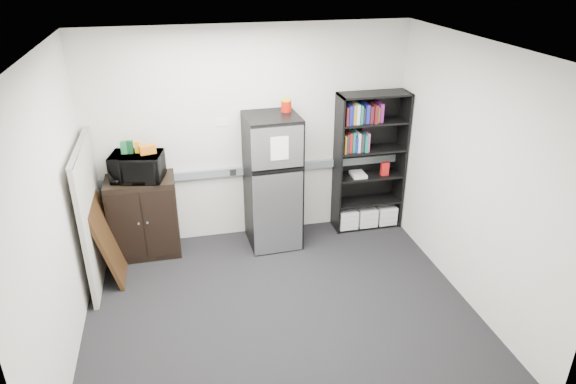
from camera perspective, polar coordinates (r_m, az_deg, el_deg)
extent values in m
plane|color=black|center=(5.57, -0.81, -12.96)|extent=(4.00, 4.00, 0.00)
cube|color=silver|center=(6.44, -4.17, 6.25)|extent=(4.00, 0.02, 2.70)
cube|color=silver|center=(5.58, 19.64, 1.68)|extent=(0.02, 3.50, 2.70)
cube|color=silver|center=(4.89, -24.51, -2.55)|extent=(0.02, 3.50, 2.70)
cube|color=white|center=(4.43, -1.03, 15.61)|extent=(4.00, 3.50, 0.02)
cube|color=slate|center=(6.58, -4.01, 2.46)|extent=(3.92, 0.05, 0.10)
cube|color=white|center=(6.34, -7.37, 7.68)|extent=(0.14, 0.00, 0.10)
cube|color=black|center=(6.66, 5.53, 2.95)|extent=(0.02, 0.34, 1.85)
cube|color=black|center=(6.97, 12.40, 3.50)|extent=(0.02, 0.34, 1.85)
cube|color=black|center=(6.95, 8.56, 3.73)|extent=(0.90, 0.02, 1.85)
cube|color=black|center=(6.52, 9.59, 10.68)|extent=(0.90, 0.34, 0.02)
cube|color=black|center=(7.19, 8.56, -3.46)|extent=(0.85, 0.32, 0.03)
cube|color=black|center=(7.03, 8.74, -0.96)|extent=(0.85, 0.32, 0.03)
cube|color=black|center=(6.88, 8.94, 1.81)|extent=(0.85, 0.32, 0.02)
cube|color=black|center=(6.74, 9.15, 4.69)|extent=(0.85, 0.32, 0.02)
cube|color=black|center=(6.62, 9.37, 7.69)|extent=(0.85, 0.32, 0.02)
cube|color=silver|center=(7.03, 6.48, -2.78)|extent=(0.25, 0.30, 0.25)
cube|color=silver|center=(7.12, 8.62, -2.53)|extent=(0.25, 0.30, 0.25)
cube|color=silver|center=(7.22, 10.70, -2.28)|extent=(0.25, 0.30, 0.25)
cube|color=#9D978B|center=(6.06, -21.00, -2.41)|extent=(0.05, 1.30, 1.60)
cube|color=#B2B2B7|center=(5.75, -22.24, 4.76)|extent=(0.06, 1.30, 0.02)
cube|color=black|center=(6.51, -15.70, -2.62)|extent=(0.80, 0.50, 1.01)
cube|color=black|center=(6.30, -17.50, -3.85)|extent=(0.37, 0.01, 0.88)
cube|color=black|center=(6.27, -14.00, -3.53)|extent=(0.37, 0.01, 0.88)
cylinder|color=#B2B2B7|center=(6.25, -16.27, -3.40)|extent=(0.02, 0.02, 0.02)
cylinder|color=#B2B2B7|center=(6.24, -15.36, -3.31)|extent=(0.02, 0.02, 0.02)
imported|color=black|center=(6.22, -16.41, 2.70)|extent=(0.65, 0.51, 0.32)
cube|color=#1B5F33|center=(6.18, -17.76, 4.73)|extent=(0.08, 0.06, 0.15)
cube|color=#0C3418|center=(6.17, -17.18, 4.79)|extent=(0.08, 0.06, 0.15)
cube|color=orange|center=(6.16, -16.31, 4.84)|extent=(0.08, 0.07, 0.14)
cube|color=#C56613|center=(6.12, -15.35, 4.60)|extent=(0.20, 0.14, 0.10)
cube|color=black|center=(6.37, -1.72, 1.11)|extent=(0.66, 0.66, 1.67)
cube|color=#AAAAAF|center=(5.86, -1.16, 4.90)|extent=(0.61, 0.04, 0.50)
cube|color=#AAAAAF|center=(6.21, -1.09, -2.50)|extent=(0.61, 0.04, 1.07)
cube|color=black|center=(5.95, -1.11, 2.29)|extent=(0.61, 0.03, 0.03)
cube|color=white|center=(5.85, -0.94, 4.87)|extent=(0.21, 0.01, 0.28)
cube|color=black|center=(6.07, -1.82, 8.41)|extent=(0.66, 0.66, 0.02)
cylinder|color=#B01508|center=(6.20, -0.20, 9.60)|extent=(0.12, 0.12, 0.15)
cylinder|color=gold|center=(6.18, -0.20, 10.36)|extent=(0.12, 0.12, 0.02)
cube|color=black|center=(6.19, -19.36, -4.88)|extent=(0.29, 0.75, 0.95)
cube|color=beige|center=(6.18, -19.14, -4.86)|extent=(0.22, 0.64, 0.80)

